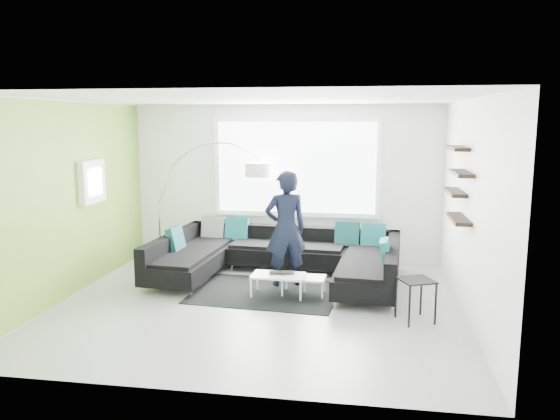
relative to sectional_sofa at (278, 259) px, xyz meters
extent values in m
plane|color=gray|center=(-0.08, -1.14, -0.35)|extent=(5.50, 5.50, 0.00)
cube|color=white|center=(-0.08, 1.36, 1.05)|extent=(5.50, 0.04, 2.80)
cube|color=white|center=(-0.08, -3.64, 1.05)|extent=(5.50, 0.04, 2.80)
cube|color=white|center=(-2.83, -1.14, 1.05)|extent=(0.04, 5.00, 2.80)
cube|color=white|center=(2.67, -1.14, 1.05)|extent=(0.04, 5.00, 2.80)
cube|color=white|center=(-0.08, -1.14, 2.45)|extent=(5.50, 5.00, 0.04)
cube|color=#6B9E33|center=(-2.82, -1.14, 1.05)|extent=(0.01, 5.00, 2.80)
cube|color=white|center=(0.12, 1.32, 1.35)|extent=(2.96, 0.06, 1.68)
cube|color=white|center=(-2.76, -0.54, 1.25)|extent=(0.12, 0.66, 0.66)
cube|color=black|center=(2.56, -0.74, 1.35)|extent=(0.20, 1.24, 0.95)
cube|color=black|center=(0.00, 0.00, -0.16)|extent=(3.89, 2.57, 0.39)
cube|color=black|center=(0.00, 0.00, 0.19)|extent=(3.89, 2.57, 0.29)
cube|color=#0C4C51|center=(0.00, 0.00, 0.24)|extent=(3.34, 0.44, 0.41)
cube|color=black|center=(-0.08, -0.61, -0.35)|extent=(2.22, 1.69, 0.01)
cube|color=white|center=(0.31, -0.66, -0.19)|extent=(1.00, 0.60, 0.32)
cube|color=black|center=(2.01, -1.43, -0.08)|extent=(0.53, 0.53, 0.55)
imported|color=black|center=(0.15, -0.18, 0.54)|extent=(0.97, 0.91, 1.78)
imported|color=black|center=(0.18, -0.72, -0.02)|extent=(0.45, 0.36, 0.03)
camera|label=1|loc=(1.36, -8.24, 2.18)|focal=35.00mm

